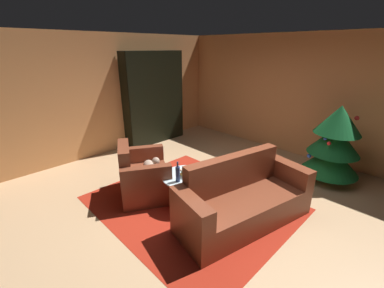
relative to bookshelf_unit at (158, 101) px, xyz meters
The scene contains 11 objects.
ground_plane 3.30m from the bookshelf_unit, 22.13° to the right, with size 7.44×7.44×0.00m, color tan.
wall_back 3.39m from the bookshelf_unit, 31.30° to the left, with size 6.32×0.06×2.68m, color tan.
wall_left 1.23m from the bookshelf_unit, 101.82° to the right, with size 0.06×5.92×2.68m, color tan.
area_rug 3.31m from the bookshelf_unit, 28.10° to the right, with size 2.97×2.53×0.01m, color maroon.
bookshelf_unit is the anchor object (origin of this frame).
armchair_red 2.80m from the bookshelf_unit, 43.36° to the right, with size 1.24×1.15×0.92m.
couch_red 3.87m from the bookshelf_unit, 19.34° to the right, with size 1.16×2.11×0.95m.
coffee_table 3.13m from the bookshelf_unit, 29.38° to the right, with size 0.78×0.78×0.48m.
book_stack_on_table 3.12m from the bookshelf_unit, 29.10° to the right, with size 0.21×0.18×0.11m.
bottle_on_table 3.24m from the bookshelf_unit, 32.30° to the right, with size 0.07×0.07×0.32m.
decorated_tree 4.13m from the bookshelf_unit, 13.07° to the left, with size 0.99×0.99×1.44m.
Camera 1 is at (2.38, -2.75, 2.38)m, focal length 23.73 mm.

